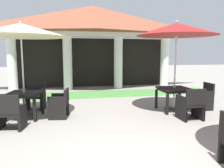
# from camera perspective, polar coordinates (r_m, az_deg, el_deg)

# --- Properties ---
(background_pavilion) EXTENTS (8.96, 2.55, 4.14)m
(background_pavilion) POSITION_cam_1_polar(r_m,az_deg,el_deg) (11.46, -4.95, 14.55)
(background_pavilion) COLOR white
(background_pavilion) RESTS_ON ground
(lawn_strip) EXTENTS (10.76, 1.78, 0.01)m
(lawn_strip) POSITION_cam_1_polar(r_m,az_deg,el_deg) (9.85, -3.54, -2.61)
(lawn_strip) COLOR #47843D
(lawn_strip) RESTS_ON ground
(patio_table_mid_left) EXTENTS (0.97, 0.97, 0.73)m
(patio_table_mid_left) POSITION_cam_1_polar(r_m,az_deg,el_deg) (6.58, -21.73, -2.89)
(patio_table_mid_left) COLOR black
(patio_table_mid_left) RESTS_ON ground
(patio_umbrella_mid_left) EXTENTS (2.46, 2.46, 2.65)m
(patio_umbrella_mid_left) POSITION_cam_1_polar(r_m,az_deg,el_deg) (6.51, -22.53, 12.59)
(patio_umbrella_mid_left) COLOR #2D2D2D
(patio_umbrella_mid_left) RESTS_ON ground
(patio_chair_mid_left_north) EXTENTS (0.66, 0.61, 0.86)m
(patio_chair_mid_left_north) POSITION_cam_1_polar(r_m,az_deg,el_deg) (7.53, -19.27, -3.06)
(patio_chair_mid_left_north) COLOR black
(patio_chair_mid_left_north) RESTS_ON ground
(patio_chair_mid_left_south) EXTENTS (0.66, 0.58, 0.86)m
(patio_chair_mid_left_south) POSITION_cam_1_polar(r_m,az_deg,el_deg) (5.74, -24.79, -6.91)
(patio_chair_mid_left_south) COLOR black
(patio_chair_mid_left_south) RESTS_ON ground
(patio_chair_mid_left_east) EXTENTS (0.58, 0.64, 0.81)m
(patio_chair_mid_left_east) POSITION_cam_1_polar(r_m,az_deg,el_deg) (6.38, -13.33, -5.00)
(patio_chair_mid_left_east) COLOR black
(patio_chair_mid_left_east) RESTS_ON ground
(patio_table_mid_right) EXTENTS (0.91, 0.91, 0.73)m
(patio_table_mid_right) POSITION_cam_1_polar(r_m,az_deg,el_deg) (7.17, 15.77, -1.72)
(patio_table_mid_right) COLOR black
(patio_table_mid_right) RESTS_ON ground
(patio_umbrella_mid_right) EXTENTS (2.43, 2.43, 2.77)m
(patio_umbrella_mid_right) POSITION_cam_1_polar(r_m,az_deg,el_deg) (7.11, 16.34, 13.30)
(patio_umbrella_mid_right) COLOR #2D2D2D
(patio_umbrella_mid_right) RESTS_ON ground
(patio_chair_mid_right_south) EXTENTS (0.58, 0.59, 0.88)m
(patio_chair_mid_right_south) POSITION_cam_1_polar(r_m,az_deg,el_deg) (6.37, 19.68, -5.07)
(patio_chair_mid_right_south) COLOR black
(patio_chair_mid_right_south) RESTS_ON ground
(patio_chair_mid_right_east) EXTENTS (0.59, 0.55, 0.85)m
(patio_chair_mid_right_east) POSITION_cam_1_polar(r_m,az_deg,el_deg) (7.70, 22.21, -3.17)
(patio_chair_mid_right_east) COLOR black
(patio_chair_mid_right_east) RESTS_ON ground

